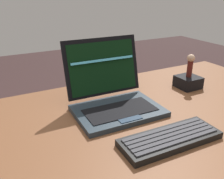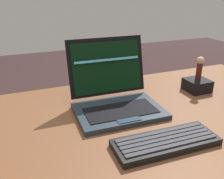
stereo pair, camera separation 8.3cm
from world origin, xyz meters
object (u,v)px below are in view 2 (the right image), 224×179
object	(u,v)px
figurine_stand	(197,85)
figurine	(200,66)
external_keyboard	(166,142)
laptop_front	(115,96)

from	to	relation	value
figurine_stand	figurine	size ratio (longest dim) A/B	0.94
external_keyboard	figurine	distance (m)	0.47
laptop_front	figurine	size ratio (longest dim) A/B	3.07
figurine	laptop_front	bearing A→B (deg)	-176.36
laptop_front	figurine_stand	xyz separation A→B (m)	(0.40, 0.03, -0.03)
figurine_stand	laptop_front	bearing A→B (deg)	-176.36
external_keyboard	figurine_stand	xyz separation A→B (m)	(0.36, 0.30, 0.01)
figurine_stand	external_keyboard	bearing A→B (deg)	-140.13
laptop_front	figurine_stand	world-z (taller)	laptop_front
laptop_front	figurine_stand	distance (m)	0.40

